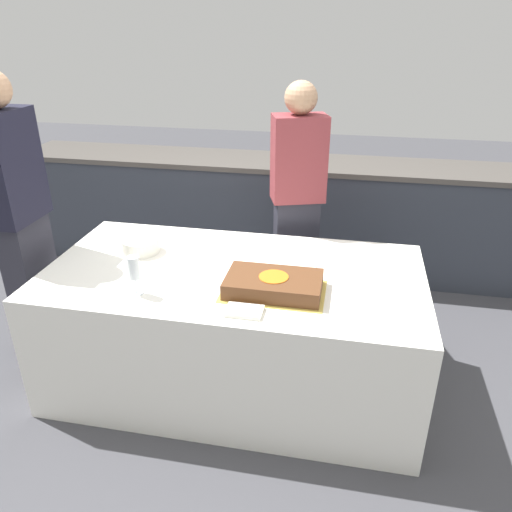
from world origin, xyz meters
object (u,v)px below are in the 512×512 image
object	(u,v)px
person_seated_left	(21,224)
person_cutting_cake	(297,205)
wine_glass	(134,269)
plate_stack	(141,245)
cake	(274,284)

from	to	relation	value
person_seated_left	person_cutting_cake	bearing A→B (deg)	-63.27
wine_glass	person_cutting_cake	world-z (taller)	person_cutting_cake
person_seated_left	plate_stack	bearing A→B (deg)	-78.78
person_cutting_cake	person_seated_left	bearing A→B (deg)	8.31
person_seated_left	cake	bearing A→B (deg)	-96.96
cake	person_seated_left	distance (m)	1.51
cake	plate_stack	bearing A→B (deg)	159.50
plate_stack	person_seated_left	xyz separation A→B (m)	(-0.66, -0.13, 0.14)
cake	person_seated_left	xyz separation A→B (m)	(-1.49, 0.18, 0.14)
person_cutting_cake	wine_glass	bearing A→B (deg)	40.05
cake	person_seated_left	world-z (taller)	person_seated_left
cake	person_cutting_cake	world-z (taller)	person_cutting_cake
wine_glass	person_seated_left	world-z (taller)	person_seated_left
wine_glass	person_cutting_cake	xyz separation A→B (m)	(0.66, 1.08, -0.01)
cake	plate_stack	xyz separation A→B (m)	(-0.83, 0.31, -0.00)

